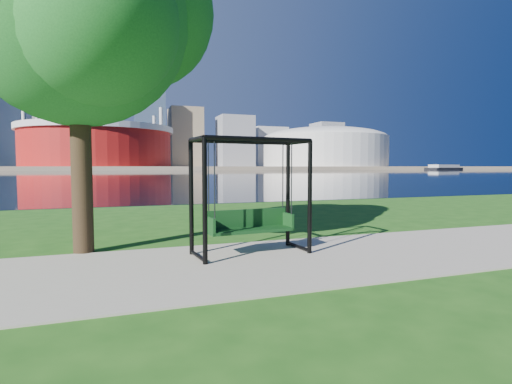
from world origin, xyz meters
name	(u,v)px	position (x,y,z in m)	size (l,w,h in m)	color
ground	(255,257)	(0.00, 0.00, 0.00)	(900.00, 900.00, 0.00)	#1E5114
path	(263,262)	(0.00, -0.50, 0.01)	(120.00, 4.00, 0.03)	#9E937F
river	(124,174)	(0.00, 102.00, 0.01)	(900.00, 180.00, 0.02)	black
far_bank	(116,168)	(0.00, 306.00, 1.00)	(900.00, 228.00, 2.00)	#937F60
stadium	(98,145)	(-10.00, 235.00, 14.23)	(83.00, 83.00, 32.00)	maroon
arena	(325,146)	(135.00, 235.00, 15.87)	(84.00, 84.00, 26.56)	beige
skyline	(109,122)	(-4.27, 319.39, 35.89)	(392.00, 66.00, 96.50)	gray
swing	(250,199)	(-0.01, 0.26, 1.20)	(2.51, 1.25, 2.49)	black
park_tree	(75,7)	(-3.45, 1.71, 5.26)	(6.10, 5.51, 7.58)	black
barge	(444,167)	(191.84, 186.40, 1.42)	(32.31, 16.94, 3.12)	black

